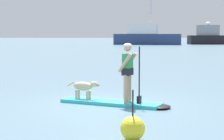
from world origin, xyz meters
TOP-DOWN VIEW (x-y plane):
  - ground_plane at (0.00, 0.00)m, footprint 400.00×400.00m
  - paddleboard at (0.21, -0.09)m, footprint 3.25×1.85m
  - person_paddler at (0.49, -0.21)m, footprint 0.68×0.59m
  - dog at (-0.79, 0.33)m, footprint 1.03×0.49m
  - moored_boat_center at (4.16, 63.95)m, footprint 12.91×5.30m
  - moored_boat_outer at (16.98, 67.44)m, footprint 9.07×4.04m
  - marker_buoy at (0.57, -3.83)m, footprint 0.47×0.47m

SIDE VIEW (x-z plane):
  - ground_plane at x=0.00m, z-range 0.00..0.00m
  - paddleboard at x=0.21m, z-range 0.00..0.10m
  - marker_buoy at x=0.57m, z-range -0.25..0.72m
  - dog at x=-0.79m, z-range 0.19..0.74m
  - person_paddler at x=0.49m, z-range 0.22..1.88m
  - moored_boat_outer at x=16.98m, z-range -0.79..3.65m
  - moored_boat_center at x=4.16m, z-range -3.04..6.03m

